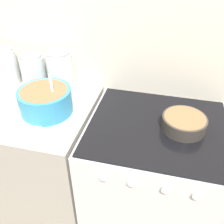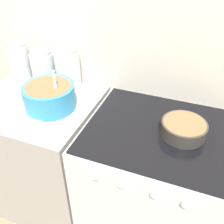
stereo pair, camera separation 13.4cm
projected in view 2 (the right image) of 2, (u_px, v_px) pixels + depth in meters
The scene contains 9 objects.
wall_back at pixel (111, 42), 1.51m from camera, with size 4.54×0.05×2.40m.
countertop_cabinet at pixel (46, 154), 1.79m from camera, with size 0.74×0.66×0.91m.
stove at pixel (149, 185), 1.57m from camera, with size 0.75×0.68×0.91m.
mixing_bowl at pixel (49, 95), 1.42m from camera, with size 0.29×0.29×0.24m.
baking_pan at pixel (184, 128), 1.25m from camera, with size 0.23×0.23×0.07m.
storage_jar_left at pixel (20, 63), 1.71m from camera, with size 0.14×0.14×0.25m.
storage_jar_middle at pixel (43, 69), 1.66m from camera, with size 0.15×0.15×0.22m.
storage_jar_right at pixel (68, 71), 1.60m from camera, with size 0.16×0.16×0.26m.
recipe_page at pixel (24, 117), 1.38m from camera, with size 0.27×0.30×0.01m.
Camera 2 is at (0.53, -0.69, 1.74)m, focal length 40.00 mm.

